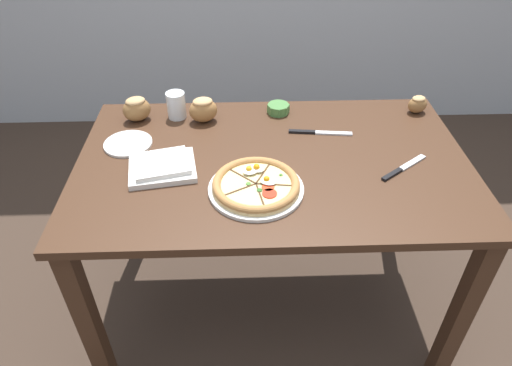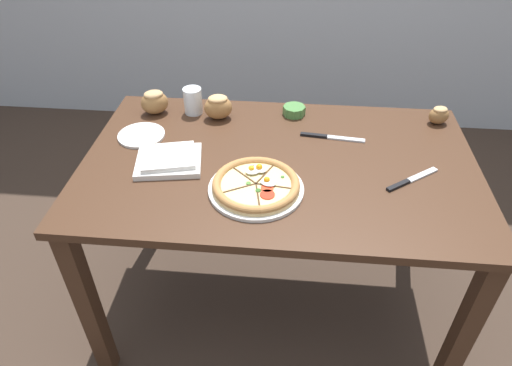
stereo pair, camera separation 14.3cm
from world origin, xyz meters
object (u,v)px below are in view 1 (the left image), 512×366
(ramekin_bowl, at_px, (278,108))
(side_saucer, at_px, (128,144))
(knife_main, at_px, (319,132))
(water_glass, at_px, (176,107))
(bread_piece_near, at_px, (203,109))
(knife_spare, at_px, (403,168))
(napkin_folded, at_px, (162,166))
(pizza, at_px, (256,185))
(bread_piece_far, at_px, (418,104))
(dining_table, at_px, (272,184))
(bread_piece_mid, at_px, (137,109))

(ramekin_bowl, bearing_deg, side_saucer, -159.03)
(knife_main, bearing_deg, water_glass, 171.43)
(knife_main, xyz_separation_m, side_saucer, (-0.70, -0.05, 0.00))
(bread_piece_near, xyz_separation_m, knife_spare, (0.69, -0.34, -0.05))
(ramekin_bowl, bearing_deg, napkin_folded, -138.01)
(pizza, xyz_separation_m, side_saucer, (-0.45, 0.28, -0.01))
(knife_main, distance_m, knife_spare, 0.34)
(napkin_folded, bearing_deg, bread_piece_far, 20.29)
(bread_piece_near, bearing_deg, bread_piece_far, 2.64)
(napkin_folded, xyz_separation_m, knife_main, (0.56, 0.21, -0.01))
(knife_main, distance_m, water_glass, 0.56)
(dining_table, height_order, bread_piece_mid, bread_piece_mid)
(pizza, bearing_deg, bread_piece_near, 113.36)
(bread_piece_far, bearing_deg, knife_spare, -113.04)
(napkin_folded, relative_size, bread_piece_mid, 1.88)
(napkin_folded, bearing_deg, pizza, -20.63)
(bread_piece_near, bearing_deg, bread_piece_mid, 176.34)
(bread_piece_near, bearing_deg, knife_main, -13.78)
(ramekin_bowl, height_order, knife_spare, ramekin_bowl)
(dining_table, bearing_deg, ramekin_bowl, 82.71)
(water_glass, bearing_deg, side_saucer, -129.11)
(napkin_folded, relative_size, knife_main, 1.03)
(napkin_folded, distance_m, bread_piece_far, 1.04)
(side_saucer, bearing_deg, ramekin_bowl, 20.97)
(bread_piece_far, relative_size, side_saucer, 0.53)
(bread_piece_near, distance_m, side_saucer, 0.31)
(bread_piece_mid, relative_size, knife_spare, 0.70)
(bread_piece_near, xyz_separation_m, side_saucer, (-0.27, -0.16, -0.05))
(water_glass, bearing_deg, napkin_folded, -92.35)
(dining_table, bearing_deg, pizza, -111.19)
(pizza, bearing_deg, knife_spare, 11.00)
(ramekin_bowl, bearing_deg, water_glass, -177.24)
(napkin_folded, distance_m, bread_piece_near, 0.34)
(dining_table, height_order, knife_main, knife_main)
(bread_piece_far, distance_m, side_saucer, 1.13)
(pizza, xyz_separation_m, napkin_folded, (-0.31, 0.12, -0.00))
(ramekin_bowl, distance_m, bread_piece_near, 0.30)
(ramekin_bowl, height_order, bread_piece_near, bread_piece_near)
(bread_piece_mid, xyz_separation_m, water_glass, (0.15, 0.02, -0.00))
(napkin_folded, xyz_separation_m, bread_piece_near, (0.12, 0.32, 0.03))
(dining_table, relative_size, knife_spare, 7.29)
(bread_piece_mid, bearing_deg, ramekin_bowl, 3.92)
(knife_spare, bearing_deg, bread_piece_far, 30.28)
(dining_table, height_order, pizza, pizza)
(dining_table, height_order, bread_piece_near, bread_piece_near)
(water_glass, relative_size, side_saucer, 0.60)
(dining_table, relative_size, bread_piece_far, 14.75)
(napkin_folded, bearing_deg, bread_piece_near, 69.26)
(bread_piece_mid, height_order, knife_spare, bread_piece_mid)
(side_saucer, bearing_deg, bread_piece_near, 31.14)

